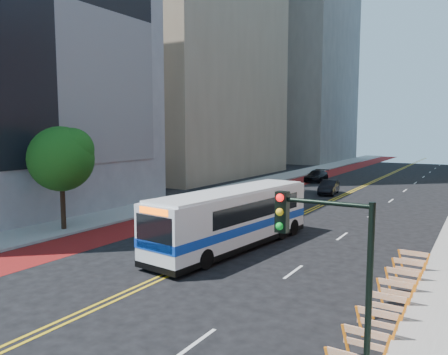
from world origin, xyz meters
name	(u,v)px	position (x,y,z in m)	size (l,w,h in m)	color
ground	(127,293)	(0.00, 0.00, 0.00)	(160.00, 160.00, 0.00)	black
sidewalk_left	(235,188)	(-12.00, 30.00, 0.07)	(4.00, 140.00, 0.15)	gray
bus_lane_paint	(266,191)	(-8.10, 30.00, 0.00)	(3.60, 140.00, 0.01)	maroon
center_line_inner	(338,196)	(-0.18, 30.00, 0.00)	(0.14, 140.00, 0.01)	gold
center_line_outer	(342,197)	(0.18, 30.00, 0.00)	(0.14, 140.00, 0.01)	gold
lane_dashes	(405,190)	(4.80, 38.00, 0.01)	(0.14, 98.20, 0.01)	silver
midrise_left_far	(298,8)	(-24.00, 78.00, 32.50)	(20.00, 26.00, 65.00)	slate
construction_barriers	(391,296)	(9.60, 3.42, 0.68)	(1.42, 10.91, 1.00)	orange
street_tree	(62,156)	(-11.24, 6.04, 4.91)	(4.20, 4.20, 6.70)	black
traffic_signal	(328,263)	(9.41, -3.51, 3.72)	(2.21, 0.34, 5.07)	black
transit_bus	(234,217)	(0.30, 8.27, 1.73)	(3.95, 12.26, 3.31)	silver
car_a	(246,191)	(-7.34, 23.86, 0.76)	(1.79, 4.45, 1.52)	black
car_b	(329,187)	(-1.50, 31.05, 0.72)	(1.53, 4.38, 1.44)	black
car_c	(316,176)	(-6.27, 40.93, 0.73)	(2.03, 5.00, 1.45)	black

